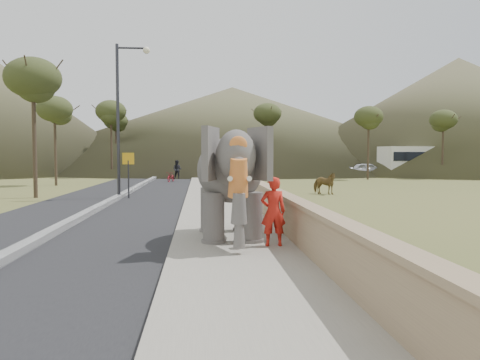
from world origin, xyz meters
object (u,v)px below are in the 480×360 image
(cow, at_px, (324,183))
(motorcyclist, at_px, (174,173))
(elephant_and_man, at_px, (230,185))
(lamppost, at_px, (124,105))

(cow, relative_size, motorcyclist, 0.83)
(motorcyclist, bearing_deg, cow, -53.96)
(cow, distance_m, elephant_and_man, 15.58)
(lamppost, xyz_separation_m, motorcyclist, (1.79, 14.47, -4.14))
(elephant_and_man, xyz_separation_m, motorcyclist, (-2.91, 26.97, -0.80))
(elephant_and_man, relative_size, motorcyclist, 2.13)
(lamppost, distance_m, elephant_and_man, 13.77)
(lamppost, height_order, cow, lamppost)
(cow, xyz_separation_m, motorcyclist, (-9.30, 12.79, 0.09))
(elephant_and_man, height_order, motorcyclist, elephant_and_man)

